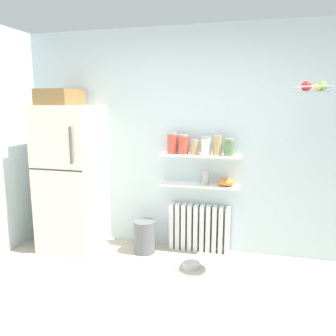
{
  "coord_description": "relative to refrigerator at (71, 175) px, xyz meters",
  "views": [
    {
      "loc": [
        0.62,
        -1.9,
        1.72
      ],
      "look_at": [
        -0.31,
        1.6,
        1.05
      ],
      "focal_mm": 36.43,
      "sensor_mm": 36.0,
      "label": 1
    }
  ],
  "objects": [
    {
      "name": "storage_jar_3",
      "position": [
        1.58,
        0.22,
        0.37
      ],
      "size": [
        0.11,
        0.11,
        0.2
      ],
      "color": "silver",
      "rests_on": "wall_shelf_upper"
    },
    {
      "name": "shelf_bowl",
      "position": [
        1.82,
        0.22,
        -0.03
      ],
      "size": [
        0.2,
        0.2,
        0.09
      ],
      "primitive_type": "ellipsoid",
      "color": "orange",
      "rests_on": "wall_shelf_lower"
    },
    {
      "name": "trash_bin",
      "position": [
        0.9,
        0.04,
        -0.71
      ],
      "size": [
        0.25,
        0.25,
        0.38
      ],
      "primitive_type": "cylinder",
      "color": "slate",
      "rests_on": "ground_plane"
    },
    {
      "name": "radiator",
      "position": [
        1.52,
        0.25,
        -0.62
      ],
      "size": [
        0.72,
        0.12,
        0.56
      ],
      "color": "white",
      "rests_on": "ground_plane"
    },
    {
      "name": "storage_jar_4",
      "position": [
        1.71,
        0.22,
        0.38
      ],
      "size": [
        0.09,
        0.09,
        0.22
      ],
      "color": "tan",
      "rests_on": "wall_shelf_upper"
    },
    {
      "name": "refrigerator",
      "position": [
        0.0,
        0.0,
        0.0
      ],
      "size": [
        0.67,
        0.7,
        1.9
      ],
      "color": "silver",
      "rests_on": "ground_plane"
    },
    {
      "name": "wall_shelf_upper",
      "position": [
        1.52,
        0.22,
        0.25
      ],
      "size": [
        0.92,
        0.22,
        0.02
      ],
      "primitive_type": "cube",
      "color": "white"
    },
    {
      "name": "back_wall",
      "position": [
        1.52,
        0.38,
        0.4
      ],
      "size": [
        7.04,
        0.1,
        2.6
      ],
      "primitive_type": "cube",
      "color": "silver",
      "rests_on": "ground_plane"
    },
    {
      "name": "ground_plane",
      "position": [
        1.52,
        -1.17,
        -0.9
      ],
      "size": [
        7.04,
        7.04,
        0.0
      ],
      "primitive_type": "plane",
      "color": "#B2A893"
    },
    {
      "name": "storage_jar_0",
      "position": [
        1.19,
        0.22,
        0.39
      ],
      "size": [
        0.12,
        0.12,
        0.24
      ],
      "color": "#C64C38",
      "rests_on": "wall_shelf_upper"
    },
    {
      "name": "storage_jar_2",
      "position": [
        1.45,
        0.22,
        0.35
      ],
      "size": [
        0.09,
        0.09,
        0.17
      ],
      "color": "tan",
      "rests_on": "wall_shelf_upper"
    },
    {
      "name": "pet_food_bowl",
      "position": [
        1.51,
        -0.19,
        -0.88
      ],
      "size": [
        0.19,
        0.19,
        0.05
      ],
      "primitive_type": "cylinder",
      "color": "#B7B7BC",
      "rests_on": "ground_plane"
    },
    {
      "name": "storage_jar_1",
      "position": [
        1.32,
        0.22,
        0.38
      ],
      "size": [
        0.12,
        0.12,
        0.22
      ],
      "color": "#C64C38",
      "rests_on": "wall_shelf_upper"
    },
    {
      "name": "wall_shelf_lower",
      "position": [
        1.52,
        0.22,
        -0.09
      ],
      "size": [
        0.92,
        0.22,
        0.02
      ],
      "primitive_type": "cube",
      "color": "white"
    },
    {
      "name": "vase",
      "position": [
        1.59,
        0.22,
        0.0
      ],
      "size": [
        0.07,
        0.07,
        0.16
      ],
      "primitive_type": "cylinder",
      "color": "#B2ADA8",
      "rests_on": "wall_shelf_lower"
    },
    {
      "name": "hanging_fruit_basket",
      "position": [
        2.59,
        -0.25,
        0.97
      ],
      "size": [
        0.35,
        0.35,
        0.1
      ],
      "color": "#B2B2B7"
    },
    {
      "name": "storage_jar_5",
      "position": [
        1.84,
        0.22,
        0.36
      ],
      "size": [
        0.1,
        0.1,
        0.19
      ],
      "color": "#5B7F4C",
      "rests_on": "wall_shelf_upper"
    }
  ]
}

